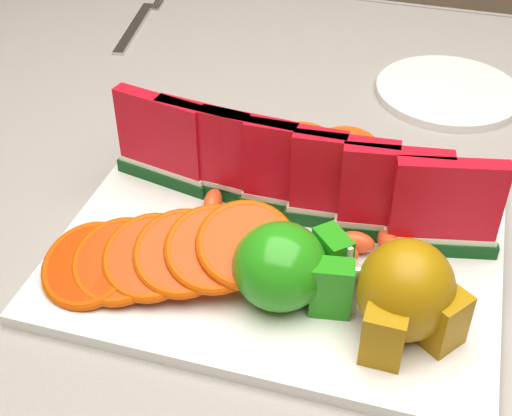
# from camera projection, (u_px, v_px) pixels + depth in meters

# --- Properties ---
(table) EXTENTS (1.40, 0.90, 0.75)m
(table) POSITION_uv_depth(u_px,v_px,m) (304.00, 262.00, 0.81)
(table) COLOR #4E3920
(table) RESTS_ON ground
(tablecloth) EXTENTS (1.53, 1.03, 0.20)m
(tablecloth) POSITION_uv_depth(u_px,v_px,m) (307.00, 220.00, 0.77)
(tablecloth) COLOR slate
(tablecloth) RESTS_ON table
(platter) EXTENTS (0.40, 0.30, 0.01)m
(platter) POSITION_uv_depth(u_px,v_px,m) (279.00, 250.00, 0.66)
(platter) COLOR silver
(platter) RESTS_ON tablecloth
(apple_cluster) EXTENTS (0.12, 0.10, 0.07)m
(apple_cluster) POSITION_uv_depth(u_px,v_px,m) (289.00, 268.00, 0.59)
(apple_cluster) COLOR #32810C
(apple_cluster) RESTS_ON platter
(pear_cluster) EXTENTS (0.10, 0.10, 0.09)m
(pear_cluster) POSITION_uv_depth(u_px,v_px,m) (407.00, 295.00, 0.56)
(pear_cluster) COLOR #987F11
(pear_cluster) RESTS_ON platter
(side_plate) EXTENTS (0.24, 0.24, 0.01)m
(side_plate) POSITION_uv_depth(u_px,v_px,m) (448.00, 92.00, 0.89)
(side_plate) COLOR silver
(side_plate) RESTS_ON tablecloth
(fork) EXTENTS (0.04, 0.20, 0.00)m
(fork) POSITION_uv_depth(u_px,v_px,m) (137.00, 25.00, 1.05)
(fork) COLOR silver
(fork) RESTS_ON tablecloth
(watermelon_row) EXTENTS (0.39, 0.07, 0.10)m
(watermelon_row) POSITION_uv_depth(u_px,v_px,m) (294.00, 174.00, 0.67)
(watermelon_row) COLOR #103D13
(watermelon_row) RESTS_ON platter
(orange_fan_front) EXTENTS (0.24, 0.15, 0.06)m
(orange_fan_front) POSITION_uv_depth(u_px,v_px,m) (167.00, 255.00, 0.61)
(orange_fan_front) COLOR red
(orange_fan_front) RESTS_ON platter
(orange_fan_back) EXTENTS (0.23, 0.10, 0.04)m
(orange_fan_back) POSITION_uv_depth(u_px,v_px,m) (279.00, 148.00, 0.75)
(orange_fan_back) COLOR red
(orange_fan_back) RESTS_ON platter
(tangerine_segments) EXTENTS (0.21, 0.07, 0.02)m
(tangerine_segments) POSITION_uv_depth(u_px,v_px,m) (299.00, 234.00, 0.65)
(tangerine_segments) COLOR #D84F1D
(tangerine_segments) RESTS_ON platter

